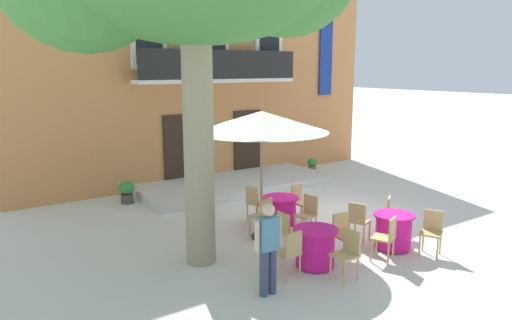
# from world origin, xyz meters

# --- Properties ---
(ground_plane) EXTENTS (120.00, 120.00, 0.00)m
(ground_plane) POSITION_xyz_m (0.00, 0.00, 0.00)
(ground_plane) COLOR silver
(building_facade) EXTENTS (13.00, 5.09, 7.50)m
(building_facade) POSITION_xyz_m (-0.40, 6.99, 3.75)
(building_facade) COLOR #CC844C
(building_facade) RESTS_ON ground
(entrance_step_platform) EXTENTS (6.19, 2.62, 0.25)m
(entrance_step_platform) POSITION_xyz_m (-0.40, 3.69, 0.12)
(entrance_step_platform) COLOR silver
(entrance_step_platform) RESTS_ON ground
(cafe_table_near_tree) EXTENTS (0.86, 0.86, 0.76)m
(cafe_table_near_tree) POSITION_xyz_m (-1.57, -0.16, 0.39)
(cafe_table_near_tree) COLOR #DB1984
(cafe_table_near_tree) RESTS_ON ground
(cafe_chair_near_tree_0) EXTENTS (0.48, 0.48, 0.91)m
(cafe_chair_near_tree_0) POSITION_xyz_m (-1.83, 0.55, 0.53)
(cafe_chair_near_tree_0) COLOR tan
(cafe_chair_near_tree_0) RESTS_ON ground
(cafe_chair_near_tree_1) EXTENTS (0.49, 0.49, 0.91)m
(cafe_chair_near_tree_1) POSITION_xyz_m (-2.28, -0.42, 0.53)
(cafe_chair_near_tree_1) COLOR tan
(cafe_chair_near_tree_1) RESTS_ON ground
(cafe_chair_near_tree_2) EXTENTS (0.47, 0.47, 0.91)m
(cafe_chair_near_tree_2) POSITION_xyz_m (-1.35, -0.88, 0.53)
(cafe_chair_near_tree_2) COLOR tan
(cafe_chair_near_tree_2) RESTS_ON ground
(cafe_chair_near_tree_3) EXTENTS (0.45, 0.45, 0.91)m
(cafe_chair_near_tree_3) POSITION_xyz_m (-0.84, 0.02, 0.53)
(cafe_chair_near_tree_3) COLOR tan
(cafe_chair_near_tree_3) RESTS_ON ground
(cafe_table_middle) EXTENTS (0.86, 0.86, 0.76)m
(cafe_table_middle) POSITION_xyz_m (-2.41, -2.32, 0.39)
(cafe_table_middle) COLOR #DB1984
(cafe_table_middle) RESTS_ON ground
(cafe_chair_middle_0) EXTENTS (0.43, 0.43, 0.91)m
(cafe_chair_middle_0) POSITION_xyz_m (-3.15, -2.47, 0.53)
(cafe_chair_middle_0) COLOR tan
(cafe_chair_middle_0) RESTS_ON ground
(cafe_chair_middle_1) EXTENTS (0.41, 0.41, 0.91)m
(cafe_chair_middle_1) POSITION_xyz_m (-2.31, -3.07, 0.53)
(cafe_chair_middle_1) COLOR tan
(cafe_chair_middle_1) RESTS_ON ground
(cafe_chair_middle_2) EXTENTS (0.43, 0.43, 0.91)m
(cafe_chair_middle_2) POSITION_xyz_m (-1.65, -2.31, 0.53)
(cafe_chair_middle_2) COLOR tan
(cafe_chair_middle_2) RESTS_ON ground
(cafe_chair_middle_3) EXTENTS (0.41, 0.41, 0.91)m
(cafe_chair_middle_3) POSITION_xyz_m (-2.50, -1.57, 0.53)
(cafe_chair_middle_3) COLOR tan
(cafe_chair_middle_3) RESTS_ON ground
(cafe_table_front) EXTENTS (0.86, 0.86, 0.76)m
(cafe_table_front) POSITION_xyz_m (-0.44, -2.56, 0.39)
(cafe_table_front) COLOR #DB1984
(cafe_table_front) RESTS_ON ground
(cafe_chair_front_0) EXTENTS (0.52, 0.52, 0.91)m
(cafe_chair_front_0) POSITION_xyz_m (-0.78, -1.89, 0.53)
(cafe_chair_front_0) COLOR tan
(cafe_chair_front_0) RESTS_ON ground
(cafe_chair_front_1) EXTENTS (0.53, 0.53, 0.91)m
(cafe_chair_front_1) POSITION_xyz_m (-1.10, -2.93, 0.53)
(cafe_chair_front_1) COLOR tan
(cafe_chair_front_1) RESTS_ON ground
(cafe_chair_front_2) EXTENTS (0.53, 0.53, 0.91)m
(cafe_chair_front_2) POSITION_xyz_m (-0.05, -3.20, 0.53)
(cafe_chair_front_2) COLOR tan
(cafe_chair_front_2) RESTS_ON ground
(cafe_chair_front_3) EXTENTS (0.56, 0.56, 0.91)m
(cafe_chair_front_3) POSITION_xyz_m (0.14, -2.08, 0.53)
(cafe_chair_front_3) COLOR tan
(cafe_chair_front_3) RESTS_ON ground
(cafe_umbrella) EXTENTS (2.90, 2.90, 2.85)m
(cafe_umbrella) POSITION_xyz_m (-2.36, -0.48, 2.61)
(cafe_umbrella) COLOR #997A56
(cafe_umbrella) RESTS_ON ground
(ground_planter_left) EXTENTS (0.45, 0.45, 0.65)m
(ground_planter_left) POSITION_xyz_m (-3.85, 3.97, 0.36)
(ground_planter_left) COLOR #47423D
(ground_planter_left) RESTS_ON ground
(ground_planter_right) EXTENTS (0.37, 0.37, 0.54)m
(ground_planter_right) POSITION_xyz_m (3.04, 3.96, 0.31)
(ground_planter_right) COLOR #995638
(ground_planter_right) RESTS_ON ground
(pedestrian_near_entrance) EXTENTS (0.53, 0.25, 1.59)m
(pedestrian_near_entrance) POSITION_xyz_m (-3.82, -2.73, 0.90)
(pedestrian_near_entrance) COLOR #384260
(pedestrian_near_entrance) RESTS_ON ground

